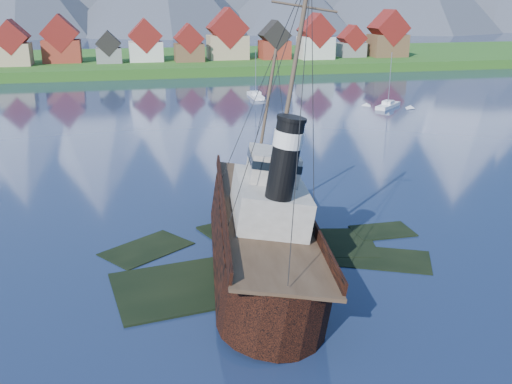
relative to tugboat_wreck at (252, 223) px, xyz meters
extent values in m
plane|color=#16223E|center=(-0.50, -2.19, -3.34)|extent=(1400.00, 1400.00, 0.00)
cube|color=black|center=(-3.50, -4.19, -3.66)|extent=(19.08, 11.42, 1.00)
cube|color=black|center=(5.50, 1.81, -3.72)|extent=(15.15, 9.76, 1.00)
cube|color=black|center=(1.50, 6.81, -3.62)|extent=(11.45, 9.06, 1.00)
cube|color=black|center=(11.50, -3.19, -3.76)|extent=(10.27, 8.34, 1.00)
cube|color=black|center=(-9.50, 3.81, -3.74)|extent=(9.42, 8.68, 1.00)
cube|color=black|center=(14.50, 2.81, -3.69)|extent=(6.00, 4.00, 1.00)
cube|color=#1C4D16|center=(-0.50, 167.81, -3.34)|extent=(600.00, 80.00, 3.20)
cube|color=#3F3D38|center=(-0.50, 129.81, -3.34)|extent=(600.00, 2.50, 2.00)
cube|color=tan|center=(-43.50, 147.81, 3.06)|extent=(10.50, 9.00, 6.80)
cube|color=maroon|center=(-43.50, 147.81, 8.35)|extent=(10.69, 9.18, 10.69)
cube|color=maroon|center=(-29.50, 153.81, 3.26)|extent=(12.00, 8.50, 7.20)
cube|color=maroon|center=(-29.50, 153.81, 9.02)|extent=(12.22, 8.67, 12.22)
cube|color=slate|center=(-14.50, 148.81, 2.06)|extent=(8.00, 7.00, 4.80)
cube|color=black|center=(-14.50, 148.81, 5.90)|extent=(8.15, 7.14, 8.15)
cube|color=beige|center=(-2.50, 151.81, 2.86)|extent=(11.00, 9.50, 6.40)
cube|color=maroon|center=(-2.50, 151.81, 8.04)|extent=(11.20, 9.69, 11.20)
cube|color=brown|center=(11.50, 147.81, 2.56)|extent=(9.50, 8.00, 5.80)
cube|color=maroon|center=(11.50, 147.81, 7.17)|extent=(9.67, 8.16, 9.67)
cube|color=tan|center=(25.50, 152.81, 3.66)|extent=(13.50, 10.00, 8.00)
cube|color=maroon|center=(25.50, 152.81, 10.09)|extent=(13.75, 10.20, 13.75)
cube|color=maroon|center=(41.50, 149.81, 2.76)|extent=(10.00, 8.50, 6.20)
cube|color=black|center=(41.50, 149.81, 7.66)|extent=(10.18, 8.67, 10.18)
cube|color=beige|center=(55.50, 146.81, 3.41)|extent=(11.50, 9.00, 7.50)
cube|color=maroon|center=(55.50, 146.81, 9.23)|extent=(11.71, 9.18, 11.71)
cube|color=slate|center=(70.50, 150.81, 2.16)|extent=(9.00, 7.50, 5.00)
cube|color=maroon|center=(70.50, 150.81, 6.28)|extent=(9.16, 7.65, 9.16)
cube|color=brown|center=(83.50, 148.81, 3.56)|extent=(12.50, 10.00, 7.80)
cube|color=maroon|center=(83.50, 148.81, 9.71)|extent=(12.73, 10.20, 12.73)
cube|color=black|center=(0.00, -1.68, -0.84)|extent=(7.83, 22.54, 4.70)
cone|color=black|center=(0.00, 12.94, -0.84)|extent=(7.83, 7.83, 7.83)
cylinder|color=black|center=(0.00, -12.95, -0.84)|extent=(7.83, 7.83, 4.70)
cube|color=#4C3826|center=(0.00, -1.68, 1.62)|extent=(7.67, 29.74, 0.28)
cube|color=black|center=(-3.76, -1.68, 2.12)|extent=(0.22, 28.80, 1.01)
cube|color=black|center=(3.76, -1.68, 2.12)|extent=(0.22, 28.80, 1.01)
cube|color=#ADA89E|center=(0.00, -3.36, 3.29)|extent=(5.81, 9.50, 3.35)
cube|color=#ADA89E|center=(0.00, -2.24, 6.20)|extent=(4.02, 4.47, 2.46)
cylinder|color=black|center=(0.00, -7.04, 8.10)|extent=(2.12, 2.12, 6.26)
cylinder|color=silver|center=(0.00, -7.04, 9.67)|extent=(2.24, 2.24, 1.23)
cylinder|color=#473828|center=(0.00, 7.27, 8.44)|extent=(0.31, 0.31, 13.42)
cylinder|color=#473828|center=(0.00, -4.47, 14.70)|extent=(0.36, 0.36, 14.53)
cube|color=white|center=(46.27, 68.64, -3.23)|extent=(8.24, 7.95, 1.29)
cube|color=white|center=(46.27, 68.64, -2.21)|extent=(3.25, 3.23, 0.75)
cylinder|color=gray|center=(46.27, 68.64, 3.02)|extent=(0.15, 0.15, 11.21)
cube|color=white|center=(20.74, 88.59, -3.24)|extent=(2.75, 10.21, 1.22)
cube|color=white|center=(20.74, 88.59, -2.27)|extent=(2.29, 2.89, 0.71)
cylinder|color=gray|center=(20.74, 88.59, 2.65)|extent=(0.14, 0.14, 10.56)
camera|label=1|loc=(-10.50, -47.32, 19.45)|focal=40.00mm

